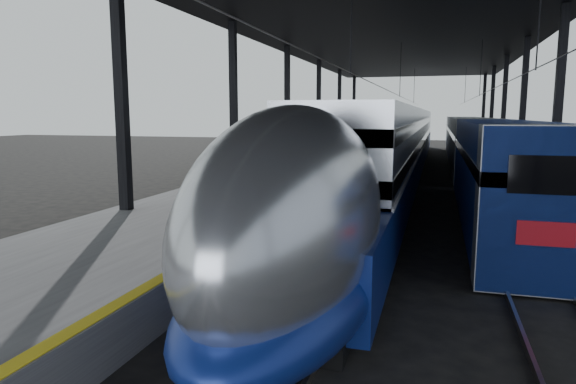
% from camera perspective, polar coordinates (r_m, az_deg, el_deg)
% --- Properties ---
extents(ground, '(160.00, 160.00, 0.00)m').
position_cam_1_polar(ground, '(12.10, -7.18, -12.18)').
color(ground, black).
rests_on(ground, ground).
extents(platform, '(6.00, 80.00, 1.00)m').
position_cam_1_polar(platform, '(31.64, 1.37, 1.74)').
color(platform, '#4C4C4F').
rests_on(platform, ground).
extents(yellow_strip, '(0.30, 80.00, 0.01)m').
position_cam_1_polar(yellow_strip, '(30.98, 6.39, 2.49)').
color(yellow_strip, gold).
rests_on(yellow_strip, platform).
extents(rails, '(6.52, 80.00, 0.16)m').
position_cam_1_polar(rails, '(30.65, 15.98, 0.40)').
color(rails, slate).
rests_on(rails, ground).
extents(canopy, '(18.00, 75.00, 9.47)m').
position_cam_1_polar(canopy, '(30.86, 11.64, 17.45)').
color(canopy, black).
rests_on(canopy, ground).
extents(tgv_train, '(3.23, 65.20, 4.63)m').
position_cam_1_polar(tgv_train, '(36.92, 12.29, 5.13)').
color(tgv_train, '#AEB0B5').
rests_on(tgv_train, ground).
extents(second_train, '(2.94, 56.05, 4.05)m').
position_cam_1_polar(second_train, '(40.00, 19.79, 4.91)').
color(second_train, navy).
rests_on(second_train, ground).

